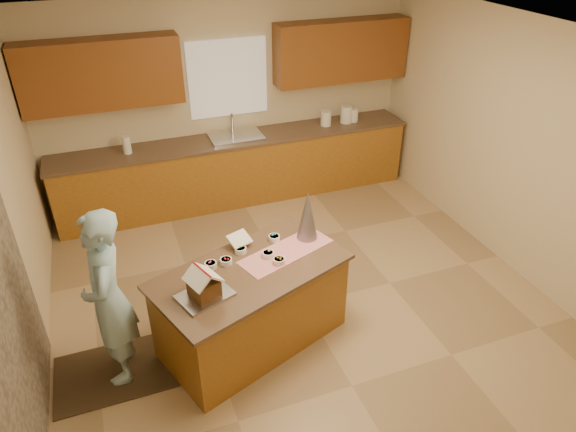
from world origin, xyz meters
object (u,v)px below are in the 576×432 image
object	(u,v)px
island_base	(252,307)
boy	(109,299)
tinsel_tree	(307,215)
gingerbread_house	(204,285)

from	to	relation	value
island_base	boy	world-z (taller)	boy
tinsel_tree	boy	bearing A→B (deg)	-172.34
island_base	gingerbread_house	distance (m)	0.76
tinsel_tree	gingerbread_house	bearing A→B (deg)	-155.34
tinsel_tree	boy	world-z (taller)	boy
island_base	gingerbread_house	xyz separation A→B (m)	(-0.46, -0.22, 0.56)
island_base	boy	size ratio (longest dim) A/B	1.01
island_base	gingerbread_house	world-z (taller)	gingerbread_house
tinsel_tree	gingerbread_house	distance (m)	1.24
boy	gingerbread_house	size ratio (longest dim) A/B	4.97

